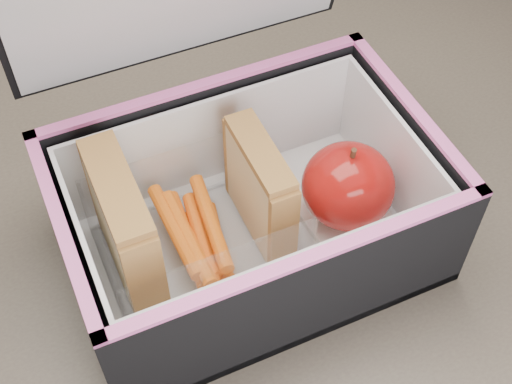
% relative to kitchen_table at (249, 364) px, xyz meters
% --- Properties ---
extents(kitchen_table, '(1.20, 0.80, 0.75)m').
position_rel_kitchen_table_xyz_m(kitchen_table, '(0.00, 0.00, 0.00)').
color(kitchen_table, brown).
rests_on(kitchen_table, ground).
extents(lunch_bag, '(0.30, 0.25, 0.30)m').
position_rel_kitchen_table_xyz_m(lunch_bag, '(0.03, 0.06, 0.16)').
color(lunch_bag, black).
rests_on(lunch_bag, kitchen_table).
extents(plastic_tub, '(0.16, 0.11, 0.07)m').
position_rel_kitchen_table_xyz_m(plastic_tub, '(-0.01, 0.07, 0.14)').
color(plastic_tub, white).
rests_on(plastic_tub, lunch_bag).
extents(sandwich_left, '(0.03, 0.10, 0.11)m').
position_rel_kitchen_table_xyz_m(sandwich_left, '(-0.07, 0.07, 0.16)').
color(sandwich_left, beige).
rests_on(sandwich_left, plastic_tub).
extents(sandwich_right, '(0.02, 0.09, 0.10)m').
position_rel_kitchen_table_xyz_m(sandwich_right, '(0.04, 0.07, 0.16)').
color(sandwich_right, beige).
rests_on(sandwich_right, plastic_tub).
extents(carrot_sticks, '(0.05, 0.13, 0.03)m').
position_rel_kitchen_table_xyz_m(carrot_sticks, '(-0.02, 0.06, 0.12)').
color(carrot_sticks, '#D74919').
rests_on(carrot_sticks, plastic_tub).
extents(paper_napkin, '(0.08, 0.08, 0.01)m').
position_rel_kitchen_table_xyz_m(paper_napkin, '(0.11, 0.05, 0.11)').
color(paper_napkin, white).
rests_on(paper_napkin, lunch_bag).
extents(red_apple, '(0.10, 0.10, 0.08)m').
position_rel_kitchen_table_xyz_m(red_apple, '(0.11, 0.05, 0.15)').
color(red_apple, maroon).
rests_on(red_apple, paper_napkin).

